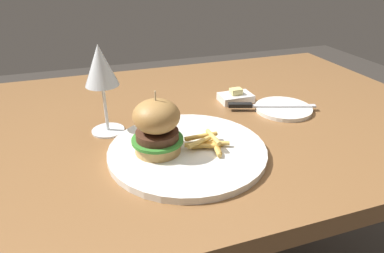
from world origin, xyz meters
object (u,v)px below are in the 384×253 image
object	(u,v)px
main_plate	(187,151)
table_knife	(264,106)
bread_plate	(283,109)
burger_sandwich	(157,126)
wine_glass	(100,69)
butter_dish	(236,97)

from	to	relation	value
main_plate	table_knife	bearing A→B (deg)	28.87
bread_plate	table_knife	bearing A→B (deg)	161.37
main_plate	burger_sandwich	distance (m)	0.08
burger_sandwich	table_knife	xyz separation A→B (m)	(0.31, 0.13, -0.05)
wine_glass	bread_plate	distance (m)	0.46
main_plate	bread_plate	size ratio (longest dim) A/B	2.20
bread_plate	wine_glass	bearing A→B (deg)	176.23
bread_plate	butter_dish	bearing A→B (deg)	132.78
main_plate	table_knife	distance (m)	0.29
wine_glass	butter_dish	world-z (taller)	wine_glass
burger_sandwich	bread_plate	world-z (taller)	burger_sandwich
main_plate	wine_glass	world-z (taller)	wine_glass
main_plate	burger_sandwich	world-z (taller)	burger_sandwich
table_knife	butter_dish	bearing A→B (deg)	117.11
burger_sandwich	bread_plate	xyz separation A→B (m)	(0.36, 0.11, -0.06)
butter_dish	burger_sandwich	bearing A→B (deg)	-141.79
table_knife	butter_dish	distance (m)	0.09
butter_dish	bread_plate	bearing A→B (deg)	-47.22
wine_glass	main_plate	bearing A→B (deg)	-47.16
bread_plate	main_plate	bearing A→B (deg)	-157.81
table_knife	butter_dish	size ratio (longest dim) A/B	2.45
bread_plate	butter_dish	xyz separation A→B (m)	(-0.09, 0.10, 0.01)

